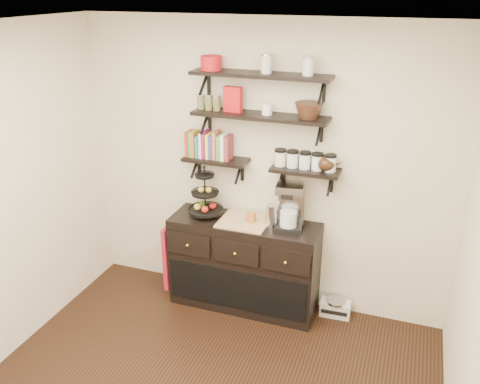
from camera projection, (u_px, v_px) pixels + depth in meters
name	position (u px, v px, depth m)	size (l,w,h in m)	color
ceiling	(169.00, 34.00, 2.64)	(3.50, 3.50, 0.02)	white
back_wall	(263.00, 169.00, 4.68)	(3.50, 0.02, 2.70)	#F1E8CC
shelf_top	(261.00, 75.00, 4.23)	(1.20, 0.27, 0.23)	black
shelf_mid	(260.00, 116.00, 4.37)	(1.20, 0.27, 0.23)	black
shelf_low_left	(216.00, 160.00, 4.68)	(0.60, 0.25, 0.23)	black
shelf_low_right	(306.00, 171.00, 4.42)	(0.60, 0.25, 0.23)	black
cookbooks	(211.00, 145.00, 4.64)	(0.43, 0.15, 0.26)	red
glass_canisters	(305.00, 161.00, 4.39)	(0.54, 0.10, 0.13)	silver
sideboard	(244.00, 264.00, 4.86)	(1.40, 0.50, 0.92)	black
fruit_stand	(206.00, 200.00, 4.74)	(0.33, 0.33, 0.48)	black
candle	(251.00, 217.00, 4.64)	(0.08, 0.08, 0.08)	#9C5724
coffee_maker	(290.00, 207.00, 4.50)	(0.26, 0.26, 0.43)	black
thermal_carafe	(272.00, 216.00, 4.54)	(0.11, 0.11, 0.22)	silver
apron	(171.00, 255.00, 4.99)	(0.04, 0.28, 0.66)	maroon
radio	(335.00, 308.00, 4.83)	(0.29, 0.20, 0.17)	silver
recipe_box	(233.00, 99.00, 4.39)	(0.16, 0.06, 0.22)	red
walnut_bowl	(309.00, 111.00, 4.20)	(0.24, 0.24, 0.13)	black
ramekins	(267.00, 109.00, 4.32)	(0.09, 0.09, 0.10)	white
teapot	(327.00, 162.00, 4.33)	(0.21, 0.16, 0.16)	#311D0E
red_pot	(211.00, 63.00, 4.34)	(0.18, 0.18, 0.12)	red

